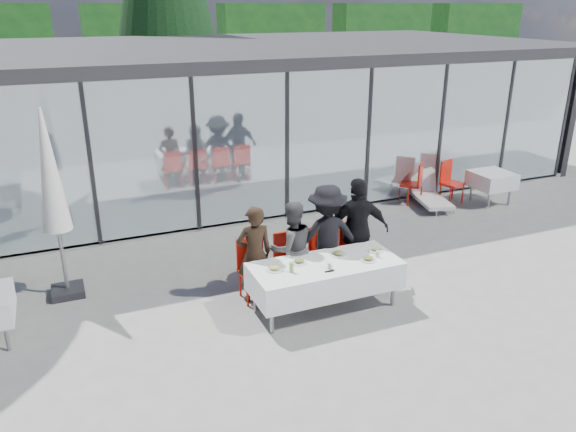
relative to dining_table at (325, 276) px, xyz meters
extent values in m
plane|color=gray|center=(-0.08, -0.25, -0.54)|extent=(90.00, 90.00, 0.00)
cube|color=gray|center=(1.92, 7.75, -0.49)|extent=(14.00, 8.00, 0.10)
cube|color=black|center=(1.92, 11.65, 1.06)|extent=(14.00, 0.20, 3.20)
cube|color=black|center=(8.82, 7.75, 1.06)|extent=(0.20, 8.00, 3.20)
cube|color=silver|center=(1.92, 3.78, 1.06)|extent=(13.60, 0.06, 3.10)
cube|color=#2D2D30|center=(1.92, 7.35, 2.78)|extent=(14.80, 8.80, 0.24)
cube|color=#262628|center=(-2.94, 3.78, 1.06)|extent=(0.08, 0.10, 3.10)
cube|color=#262628|center=(-0.99, 3.78, 1.06)|extent=(0.08, 0.10, 3.10)
cube|color=#262628|center=(0.95, 3.78, 1.06)|extent=(0.08, 0.10, 3.10)
cube|color=#262628|center=(2.89, 3.78, 1.06)|extent=(0.08, 0.10, 3.10)
cube|color=#262628|center=(4.83, 3.78, 1.06)|extent=(0.08, 0.10, 3.10)
cube|color=#262628|center=(6.78, 3.78, 1.06)|extent=(0.08, 0.10, 3.10)
cube|color=#262628|center=(8.72, 3.78, 1.06)|extent=(0.08, 0.10, 3.10)
cube|color=red|center=(-0.58, 6.25, -0.09)|extent=(0.45, 0.45, 0.90)
cube|color=red|center=(0.92, 6.75, -0.09)|extent=(0.45, 0.45, 0.90)
cube|color=red|center=(3.42, 6.25, -0.09)|extent=(0.45, 0.45, 0.90)
cube|color=red|center=(5.42, 6.95, -0.09)|extent=(0.45, 0.45, 0.90)
cube|color=#133C15|center=(1.92, 27.75, 1.66)|extent=(6.50, 2.00, 4.40)
cube|color=#133C15|center=(9.92, 27.75, 1.66)|extent=(6.50, 2.00, 4.40)
cube|color=#133C15|center=(17.92, 27.75, 1.66)|extent=(6.50, 2.00, 4.40)
cube|color=#133C15|center=(25.92, 27.75, 1.66)|extent=(6.50, 2.00, 4.40)
cube|color=white|center=(0.00, 0.00, 0.00)|extent=(2.26, 0.96, 0.42)
cylinder|color=gray|center=(-1.00, -0.35, -0.18)|extent=(0.06, 0.06, 0.71)
cylinder|color=gray|center=(1.00, -0.35, -0.18)|extent=(0.06, 0.06, 0.71)
cylinder|color=gray|center=(-1.00, 0.35, -0.18)|extent=(0.06, 0.06, 0.71)
cylinder|color=gray|center=(1.00, 0.35, -0.18)|extent=(0.06, 0.06, 0.71)
imported|color=black|center=(-0.89, 0.64, 0.24)|extent=(0.58, 0.58, 1.56)
cube|color=red|center=(-0.89, 0.66, -0.09)|extent=(0.44, 0.44, 0.05)
cube|color=red|center=(-0.89, 0.86, 0.16)|extent=(0.44, 0.04, 0.55)
cylinder|color=red|center=(-1.07, 0.48, -0.32)|extent=(0.04, 0.04, 0.43)
cylinder|color=red|center=(-0.71, 0.48, -0.32)|extent=(0.04, 0.04, 0.43)
cylinder|color=red|center=(-1.07, 0.84, -0.32)|extent=(0.04, 0.04, 0.43)
cylinder|color=red|center=(-0.71, 0.84, -0.32)|extent=(0.04, 0.04, 0.43)
imported|color=#4D4D4D|center=(-0.28, 0.64, 0.24)|extent=(0.76, 0.76, 1.55)
cube|color=red|center=(-0.28, 0.66, -0.09)|extent=(0.44, 0.44, 0.05)
cube|color=red|center=(-0.28, 0.86, 0.16)|extent=(0.44, 0.04, 0.55)
cylinder|color=red|center=(-0.46, 0.48, -0.32)|extent=(0.04, 0.04, 0.43)
cylinder|color=red|center=(-0.10, 0.48, -0.32)|extent=(0.04, 0.04, 0.43)
cylinder|color=red|center=(-0.46, 0.84, -0.32)|extent=(0.04, 0.04, 0.43)
cylinder|color=red|center=(-0.10, 0.84, -0.32)|extent=(0.04, 0.04, 0.43)
imported|color=black|center=(0.34, 0.64, 0.33)|extent=(1.30, 1.30, 1.74)
cube|color=red|center=(0.34, 0.66, -0.09)|extent=(0.44, 0.44, 0.05)
cube|color=red|center=(0.34, 0.86, 0.16)|extent=(0.44, 0.04, 0.55)
cylinder|color=red|center=(0.16, 0.48, -0.32)|extent=(0.04, 0.04, 0.43)
cylinder|color=red|center=(0.52, 0.48, -0.32)|extent=(0.04, 0.04, 0.43)
cylinder|color=red|center=(0.16, 0.84, -0.32)|extent=(0.04, 0.04, 0.43)
cylinder|color=red|center=(0.52, 0.84, -0.32)|extent=(0.04, 0.04, 0.43)
imported|color=black|center=(0.90, 0.64, 0.35)|extent=(1.29, 1.29, 1.78)
cube|color=red|center=(0.90, 0.66, -0.09)|extent=(0.44, 0.44, 0.05)
cube|color=red|center=(0.90, 0.86, 0.16)|extent=(0.44, 0.04, 0.55)
cylinder|color=red|center=(0.72, 0.48, -0.32)|extent=(0.04, 0.04, 0.43)
cylinder|color=red|center=(1.08, 0.48, -0.32)|extent=(0.04, 0.04, 0.43)
cylinder|color=red|center=(0.72, 0.84, -0.32)|extent=(0.04, 0.04, 0.43)
cylinder|color=red|center=(1.08, 0.84, -0.32)|extent=(0.04, 0.04, 0.43)
cylinder|color=silver|center=(-0.78, 0.08, 0.22)|extent=(0.25, 0.25, 0.01)
ellipsoid|color=#D5BD55|center=(-0.78, 0.08, 0.25)|extent=(0.15, 0.15, 0.05)
cylinder|color=silver|center=(-0.36, 0.16, 0.22)|extent=(0.25, 0.25, 0.01)
ellipsoid|color=#405B22|center=(-0.36, 0.16, 0.25)|extent=(0.15, 0.15, 0.05)
cylinder|color=silver|center=(0.31, 0.18, 0.22)|extent=(0.25, 0.25, 0.01)
ellipsoid|color=#D5BD55|center=(0.31, 0.18, 0.25)|extent=(0.15, 0.15, 0.05)
cylinder|color=silver|center=(0.92, 0.09, 0.22)|extent=(0.25, 0.25, 0.01)
ellipsoid|color=#405B22|center=(0.92, 0.09, 0.25)|extent=(0.15, 0.15, 0.05)
cylinder|color=silver|center=(0.64, -0.16, 0.22)|extent=(0.25, 0.25, 0.01)
ellipsoid|color=#405B22|center=(0.64, -0.16, 0.25)|extent=(0.15, 0.15, 0.05)
cylinder|color=#81B049|center=(-0.58, -0.08, 0.29)|extent=(0.06, 0.06, 0.15)
cylinder|color=silver|center=(-0.03, -0.20, 0.26)|extent=(0.07, 0.07, 0.10)
cylinder|color=silver|center=(0.83, -0.12, 0.26)|extent=(0.07, 0.07, 0.10)
cube|color=black|center=(-0.07, -0.28, 0.22)|extent=(0.14, 0.03, 0.01)
cylinder|color=gray|center=(-4.43, 0.61, -0.18)|extent=(0.05, 0.05, 0.72)
cylinder|color=gray|center=(-4.43, 1.21, -0.18)|extent=(0.05, 0.05, 0.72)
cube|color=white|center=(5.71, 2.86, 0.02)|extent=(0.86, 0.86, 0.36)
cylinder|color=gray|center=(5.41, 2.56, -0.18)|extent=(0.05, 0.05, 0.72)
cylinder|color=gray|center=(6.01, 2.56, -0.18)|extent=(0.05, 0.05, 0.72)
cylinder|color=gray|center=(5.41, 3.16, -0.18)|extent=(0.05, 0.05, 0.72)
cylinder|color=gray|center=(6.01, 3.16, -0.18)|extent=(0.05, 0.05, 0.72)
cube|color=red|center=(4.90, 3.24, -0.09)|extent=(0.56, 0.56, 0.05)
cube|color=red|center=(4.84, 3.43, 0.16)|extent=(0.43, 0.18, 0.55)
cylinder|color=red|center=(4.72, 3.06, -0.32)|extent=(0.04, 0.04, 0.43)
cylinder|color=red|center=(5.08, 3.06, -0.32)|extent=(0.04, 0.04, 0.43)
cylinder|color=red|center=(4.72, 3.42, -0.32)|extent=(0.04, 0.04, 0.43)
cylinder|color=red|center=(5.08, 3.42, -0.32)|extent=(0.04, 0.04, 0.43)
cube|color=red|center=(3.99, 3.58, -0.09)|extent=(0.62, 0.62, 0.05)
cube|color=red|center=(4.13, 3.44, 0.16)|extent=(0.34, 0.33, 0.55)
cylinder|color=red|center=(3.81, 3.40, -0.32)|extent=(0.04, 0.04, 0.43)
cylinder|color=red|center=(4.17, 3.40, -0.32)|extent=(0.04, 0.04, 0.43)
cylinder|color=red|center=(3.81, 3.76, -0.32)|extent=(0.04, 0.04, 0.43)
cylinder|color=red|center=(4.17, 3.76, -0.32)|extent=(0.04, 0.04, 0.43)
cube|color=black|center=(-3.61, 1.96, -0.48)|extent=(0.50, 0.50, 0.12)
cylinder|color=gray|center=(-3.61, 1.96, 0.81)|extent=(0.06, 0.06, 2.70)
cone|color=white|center=(-3.61, 1.96, 1.53)|extent=(0.44, 0.44, 1.87)
cube|color=silver|center=(4.27, 3.15, -0.36)|extent=(0.90, 1.41, 0.08)
cube|color=silver|center=(4.40, 3.68, -0.09)|extent=(0.65, 0.40, 0.54)
cylinder|color=silver|center=(4.02, 2.60, -0.47)|extent=(0.04, 0.04, 0.14)
cylinder|color=silver|center=(4.52, 2.60, -0.47)|extent=(0.04, 0.04, 0.14)
cylinder|color=silver|center=(4.02, 3.70, -0.47)|extent=(0.04, 0.04, 0.14)
cylinder|color=silver|center=(4.52, 3.70, -0.47)|extent=(0.04, 0.04, 0.14)
cylinder|color=#382316|center=(0.42, 12.75, 0.46)|extent=(0.44, 0.44, 2.00)
camera|label=1|loc=(-3.45, -6.77, 3.84)|focal=35.00mm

